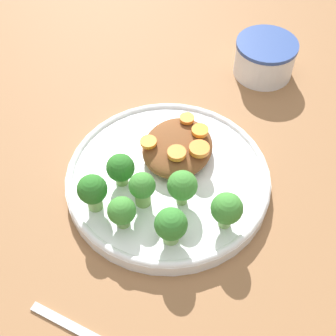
# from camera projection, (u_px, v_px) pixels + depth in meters

# --- Properties ---
(ground_plane) EXTENTS (4.00, 4.00, 0.00)m
(ground_plane) POSITION_uv_depth(u_px,v_px,m) (168.00, 184.00, 0.62)
(ground_plane) COLOR #8C603D
(plate) EXTENTS (0.27, 0.27, 0.02)m
(plate) POSITION_uv_depth(u_px,v_px,m) (168.00, 178.00, 0.61)
(plate) COLOR white
(plate) RESTS_ON ground_plane
(dip_bowl) EXTENTS (0.10, 0.10, 0.06)m
(dip_bowl) POSITION_uv_depth(u_px,v_px,m) (265.00, 56.00, 0.74)
(dip_bowl) COLOR silver
(dip_bowl) RESTS_ON ground_plane
(stew_mound) EXTENTS (0.11, 0.09, 0.03)m
(stew_mound) POSITION_uv_depth(u_px,v_px,m) (177.00, 147.00, 0.62)
(stew_mound) COLOR brown
(stew_mound) RESTS_ON plate
(broccoli_floret_0) EXTENTS (0.03, 0.03, 0.05)m
(broccoli_floret_0) POSITION_uv_depth(u_px,v_px,m) (142.00, 188.00, 0.56)
(broccoli_floret_0) COLOR #759E51
(broccoli_floret_0) RESTS_ON plate
(broccoli_floret_1) EXTENTS (0.04, 0.04, 0.05)m
(broccoli_floret_1) POSITION_uv_depth(u_px,v_px,m) (171.00, 225.00, 0.52)
(broccoli_floret_1) COLOR #7FA85B
(broccoli_floret_1) RESTS_ON plate
(broccoli_floret_2) EXTENTS (0.04, 0.04, 0.05)m
(broccoli_floret_2) POSITION_uv_depth(u_px,v_px,m) (182.00, 186.00, 0.56)
(broccoli_floret_2) COLOR #759E51
(broccoli_floret_2) RESTS_ON plate
(broccoli_floret_3) EXTENTS (0.04, 0.04, 0.05)m
(broccoli_floret_3) POSITION_uv_depth(u_px,v_px,m) (93.00, 191.00, 0.55)
(broccoli_floret_3) COLOR #7FA85B
(broccoli_floret_3) RESTS_ON plate
(broccoli_floret_4) EXTENTS (0.04, 0.04, 0.05)m
(broccoli_floret_4) POSITION_uv_depth(u_px,v_px,m) (227.00, 209.00, 0.53)
(broccoli_floret_4) COLOR #7FA85B
(broccoli_floret_4) RESTS_ON plate
(broccoli_floret_5) EXTENTS (0.04, 0.04, 0.05)m
(broccoli_floret_5) POSITION_uv_depth(u_px,v_px,m) (121.00, 169.00, 0.58)
(broccoli_floret_5) COLOR #759E51
(broccoli_floret_5) RESTS_ON plate
(broccoli_floret_6) EXTENTS (0.03, 0.03, 0.04)m
(broccoli_floret_6) POSITION_uv_depth(u_px,v_px,m) (122.00, 212.00, 0.54)
(broccoli_floret_6) COLOR #759E51
(broccoli_floret_6) RESTS_ON plate
(carrot_slice_0) EXTENTS (0.02, 0.02, 0.01)m
(carrot_slice_0) POSITION_uv_depth(u_px,v_px,m) (177.00, 153.00, 0.59)
(carrot_slice_0) COLOR orange
(carrot_slice_0) RESTS_ON stew_mound
(carrot_slice_1) EXTENTS (0.03, 0.03, 0.01)m
(carrot_slice_1) POSITION_uv_depth(u_px,v_px,m) (199.00, 149.00, 0.59)
(carrot_slice_1) COLOR orange
(carrot_slice_1) RESTS_ON stew_mound
(carrot_slice_2) EXTENTS (0.02, 0.02, 0.00)m
(carrot_slice_2) POSITION_uv_depth(u_px,v_px,m) (148.00, 142.00, 0.60)
(carrot_slice_2) COLOR orange
(carrot_slice_2) RESTS_ON stew_mound
(carrot_slice_3) EXTENTS (0.02, 0.02, 0.01)m
(carrot_slice_3) POSITION_uv_depth(u_px,v_px,m) (200.00, 131.00, 0.61)
(carrot_slice_3) COLOR orange
(carrot_slice_3) RESTS_ON stew_mound
(carrot_slice_4) EXTENTS (0.02, 0.02, 0.00)m
(carrot_slice_4) POSITION_uv_depth(u_px,v_px,m) (190.00, 119.00, 0.63)
(carrot_slice_4) COLOR orange
(carrot_slice_4) RESTS_ON stew_mound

